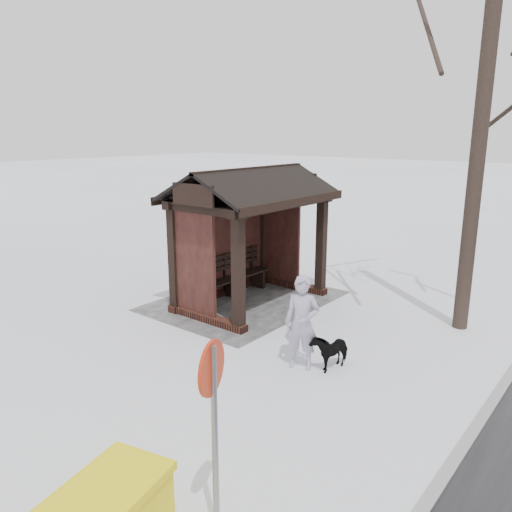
{
  "coord_description": "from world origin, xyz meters",
  "views": [
    {
      "loc": [
        8.42,
        6.9,
        3.84
      ],
      "look_at": [
        0.84,
        0.8,
        1.4
      ],
      "focal_mm": 35.0,
      "sensor_mm": 36.0,
      "label": 1
    }
  ],
  "objects_px": {
    "pedestrian": "(302,323)",
    "dog": "(330,350)",
    "bus_shelter": "(246,209)",
    "road_sign": "(213,397)"
  },
  "relations": [
    {
      "from": "bus_shelter",
      "to": "road_sign",
      "type": "height_order",
      "value": "bus_shelter"
    },
    {
      "from": "road_sign",
      "to": "pedestrian",
      "type": "bearing_deg",
      "value": -178.73
    },
    {
      "from": "dog",
      "to": "road_sign",
      "type": "xyz_separation_m",
      "value": [
        3.83,
        0.99,
        1.19
      ]
    },
    {
      "from": "bus_shelter",
      "to": "pedestrian",
      "type": "height_order",
      "value": "bus_shelter"
    },
    {
      "from": "bus_shelter",
      "to": "dog",
      "type": "height_order",
      "value": "bus_shelter"
    },
    {
      "from": "pedestrian",
      "to": "dog",
      "type": "distance_m",
      "value": 0.68
    },
    {
      "from": "bus_shelter",
      "to": "dog",
      "type": "relative_size",
      "value": 4.89
    },
    {
      "from": "dog",
      "to": "bus_shelter",
      "type": "bearing_deg",
      "value": 160.18
    },
    {
      "from": "pedestrian",
      "to": "dog",
      "type": "relative_size",
      "value": 2.15
    },
    {
      "from": "pedestrian",
      "to": "road_sign",
      "type": "distance_m",
      "value": 3.84
    }
  ]
}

